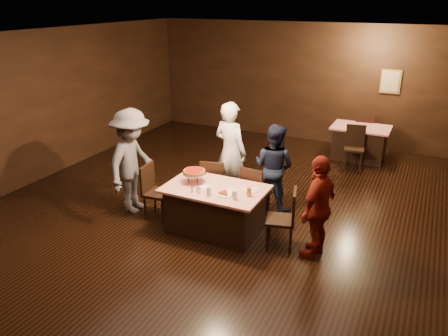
{
  "coord_description": "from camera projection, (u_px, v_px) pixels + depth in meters",
  "views": [
    {
      "loc": [
        3.15,
        -6.05,
        3.6
      ],
      "look_at": [
        0.3,
        -0.15,
        1.0
      ],
      "focal_mm": 35.0,
      "sensor_mm": 36.0,
      "label": 1
    }
  ],
  "objects": [
    {
      "name": "room",
      "position": [
        212.0,
        95.0,
        6.88
      ],
      "size": [
        10.0,
        10.04,
        3.02
      ],
      "color": "black",
      "rests_on": "ground"
    },
    {
      "name": "main_table",
      "position": [
        215.0,
        209.0,
        7.03
      ],
      "size": [
        1.6,
        1.0,
        0.77
      ],
      "primitive_type": "cube",
      "color": "red",
      "rests_on": "ground"
    },
    {
      "name": "back_table",
      "position": [
        359.0,
        143.0,
        10.23
      ],
      "size": [
        1.3,
        0.9,
        0.77
      ],
      "primitive_type": "cube",
      "color": "red",
      "rests_on": "ground"
    },
    {
      "name": "chair_far_left",
      "position": [
        214.0,
        183.0,
        7.79
      ],
      "size": [
        0.51,
        0.51,
        0.95
      ],
      "primitive_type": "cube",
      "rotation": [
        0.0,
        0.0,
        3.4
      ],
      "color": "black",
      "rests_on": "ground"
    },
    {
      "name": "chair_far_right",
      "position": [
        256.0,
        191.0,
        7.46
      ],
      "size": [
        0.46,
        0.46,
        0.95
      ],
      "primitive_type": "cube",
      "rotation": [
        0.0,
        0.0,
        3.05
      ],
      "color": "black",
      "rests_on": "ground"
    },
    {
      "name": "chair_end_left",
      "position": [
        158.0,
        192.0,
        7.44
      ],
      "size": [
        0.45,
        0.45,
        0.95
      ],
      "primitive_type": "cube",
      "rotation": [
        0.0,
        0.0,
        1.65
      ],
      "color": "black",
      "rests_on": "ground"
    },
    {
      "name": "chair_end_right",
      "position": [
        280.0,
        219.0,
        6.55
      ],
      "size": [
        0.51,
        0.51,
        0.95
      ],
      "primitive_type": "cube",
      "rotation": [
        0.0,
        0.0,
        -1.31
      ],
      "color": "black",
      "rests_on": "ground"
    },
    {
      "name": "chair_back_near",
      "position": [
        354.0,
        148.0,
        9.61
      ],
      "size": [
        0.48,
        0.48,
        0.95
      ],
      "primitive_type": "cube",
      "rotation": [
        0.0,
        0.0,
        0.17
      ],
      "color": "black",
      "rests_on": "ground"
    },
    {
      "name": "chair_back_far",
      "position": [
        364.0,
        132.0,
        10.7
      ],
      "size": [
        0.45,
        0.45,
        0.95
      ],
      "primitive_type": "cube",
      "rotation": [
        0.0,
        0.0,
        3.22
      ],
      "color": "black",
      "rests_on": "ground"
    },
    {
      "name": "diner_white_jacket",
      "position": [
        230.0,
        152.0,
        8.0
      ],
      "size": [
        0.77,
        0.6,
        1.86
      ],
      "primitive_type": "imported",
      "rotation": [
        0.0,
        0.0,
        2.89
      ],
      "color": "white",
      "rests_on": "ground"
    },
    {
      "name": "diner_navy_hoodie",
      "position": [
        274.0,
        167.0,
        7.67
      ],
      "size": [
        0.86,
        0.73,
        1.57
      ],
      "primitive_type": "imported",
      "rotation": [
        0.0,
        0.0,
        2.95
      ],
      "color": "black",
      "rests_on": "ground"
    },
    {
      "name": "diner_grey_knit",
      "position": [
        132.0,
        162.0,
        7.53
      ],
      "size": [
        0.8,
        1.26,
        1.86
      ],
      "primitive_type": "imported",
      "rotation": [
        0.0,
        0.0,
        1.66
      ],
      "color": "slate",
      "rests_on": "ground"
    },
    {
      "name": "diner_red_shirt",
      "position": [
        318.0,
        207.0,
        6.22
      ],
      "size": [
        0.56,
        0.98,
        1.57
      ],
      "primitive_type": "imported",
      "rotation": [
        0.0,
        0.0,
        -1.77
      ],
      "color": "maroon",
      "rests_on": "ground"
    },
    {
      "name": "pizza_stand",
      "position": [
        194.0,
        172.0,
        7.03
      ],
      "size": [
        0.38,
        0.38,
        0.22
      ],
      "color": "black",
      "rests_on": "main_table"
    },
    {
      "name": "plate_with_slice",
      "position": [
        224.0,
        193.0,
        6.63
      ],
      "size": [
        0.25,
        0.25,
        0.06
      ],
      "color": "white",
      "rests_on": "main_table"
    },
    {
      "name": "plate_empty",
      "position": [
        251.0,
        190.0,
        6.79
      ],
      "size": [
        0.25,
        0.25,
        0.01
      ],
      "primitive_type": "cylinder",
      "color": "white",
      "rests_on": "main_table"
    },
    {
      "name": "glass_front_left",
      "position": [
        209.0,
        191.0,
        6.59
      ],
      "size": [
        0.08,
        0.08,
        0.14
      ],
      "primitive_type": "cylinder",
      "color": "silver",
      "rests_on": "main_table"
    },
    {
      "name": "glass_front_right",
      "position": [
        234.0,
        195.0,
        6.47
      ],
      "size": [
        0.08,
        0.08,
        0.14
      ],
      "primitive_type": "cylinder",
      "color": "silver",
      "rests_on": "main_table"
    },
    {
      "name": "glass_amber",
      "position": [
        249.0,
        192.0,
        6.58
      ],
      "size": [
        0.08,
        0.08,
        0.14
      ],
      "primitive_type": "cylinder",
      "color": "#BF7F26",
      "rests_on": "main_table"
    },
    {
      "name": "condiments",
      "position": [
        196.0,
        189.0,
        6.71
      ],
      "size": [
        0.17,
        0.1,
        0.09
      ],
      "color": "silver",
      "rests_on": "main_table"
    },
    {
      "name": "napkin_center",
      "position": [
        232.0,
        191.0,
        6.77
      ],
      "size": [
        0.19,
        0.19,
        0.01
      ],
      "primitive_type": "cube",
      "rotation": [
        0.0,
        0.0,
        0.21
      ],
      "color": "white",
      "rests_on": "main_table"
    },
    {
      "name": "napkin_left",
      "position": [
        205.0,
        187.0,
        6.91
      ],
      "size": [
        0.21,
        0.21,
        0.01
      ],
      "primitive_type": "cube",
      "rotation": [
        0.0,
        0.0,
        -0.35
      ],
      "color": "white",
      "rests_on": "main_table"
    }
  ]
}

